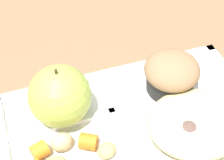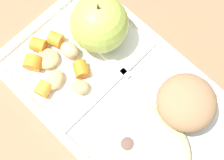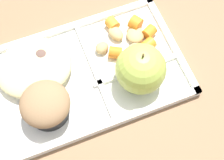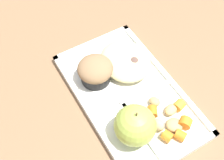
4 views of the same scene
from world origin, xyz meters
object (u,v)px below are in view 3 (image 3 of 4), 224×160
lunch_tray (83,76)px  plastic_fork (16,77)px  bran_muffin (46,106)px  green_apple (141,69)px

lunch_tray → plastic_fork: size_ratio=2.96×
lunch_tray → bran_muffin: size_ratio=4.48×
lunch_tray → green_apple: green_apple is taller
lunch_tray → bran_muffin: bran_muffin is taller
lunch_tray → plastic_fork: bearing=-19.2°
plastic_fork → lunch_tray: bearing=160.8°
bran_muffin → plastic_fork: size_ratio=0.66×
green_apple → plastic_fork: bearing=-22.6°
green_apple → lunch_tray: bearing=-26.7°
lunch_tray → plastic_fork: lunch_tray is taller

